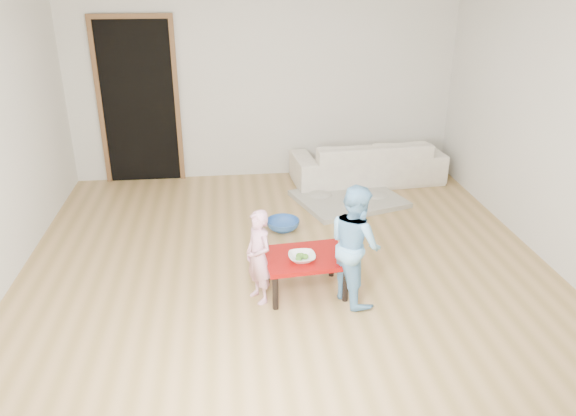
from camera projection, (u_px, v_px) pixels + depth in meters
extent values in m
cube|color=#9E7D43|center=(286.00, 261.00, 5.44)|extent=(5.00, 5.00, 0.01)
cube|color=beige|center=(264.00, 78.00, 7.20)|extent=(5.00, 0.02, 2.60)
cube|color=beige|center=(554.00, 123.00, 5.18)|extent=(0.02, 5.00, 2.60)
imported|color=beige|center=(367.00, 161.00, 7.33)|extent=(2.00, 0.92, 0.57)
cube|color=orange|center=(352.00, 156.00, 7.08)|extent=(0.48, 0.45, 0.11)
imported|color=white|center=(302.00, 257.00, 4.72)|extent=(0.23, 0.23, 0.06)
imported|color=pink|center=(259.00, 257.00, 4.66)|extent=(0.32, 0.36, 0.82)
imported|color=#69BFF4|center=(355.00, 244.00, 4.64)|extent=(0.54, 0.61, 1.04)
imported|color=#2E5FB0|center=(283.00, 225.00, 6.07)|extent=(0.36, 0.36, 0.11)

